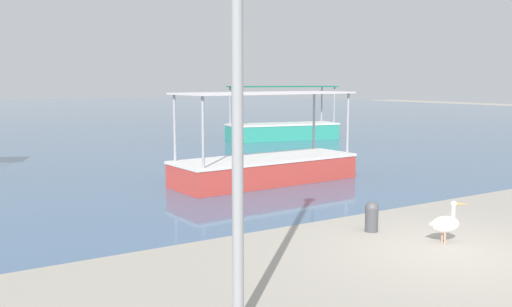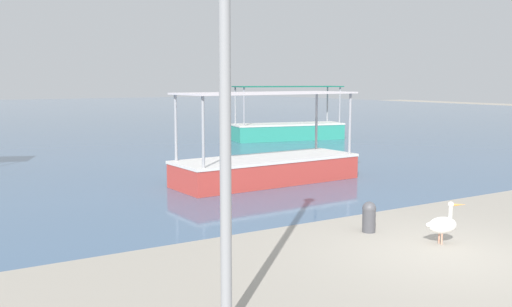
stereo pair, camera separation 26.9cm
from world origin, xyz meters
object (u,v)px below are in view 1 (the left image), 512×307
Objects in this scene: fishing_boat_far_left at (282,128)px; mooring_bollard at (372,216)px; lamp_post at (237,59)px; pelican at (446,223)px; fishing_boat_near_left at (265,164)px.

fishing_boat_far_left is 18.11m from mooring_bollard.
mooring_bollard is (4.59, 2.46, -2.95)m from lamp_post.
fishing_boat_far_left is 19.03m from pelican.
fishing_boat_far_left is 1.03× the size of fishing_boat_near_left.
pelican is (-0.68, -7.19, -0.18)m from fishing_boat_near_left.
fishing_boat_far_left is 7.47× the size of pelican.
mooring_bollard is (-0.59, 1.35, -0.05)m from pelican.
fishing_boat_far_left is 9.59× the size of mooring_bollard.
mooring_bollard is (-8.88, -15.79, -0.26)m from fishing_boat_far_left.
fishing_boat_far_left is at bearing 53.56° from lamp_post.
pelican is 0.14× the size of lamp_post.
fishing_boat_near_left is 7.23× the size of pelican.
fishing_boat_far_left is at bearing 52.59° from fishing_boat_near_left.
fishing_boat_far_left is at bearing 60.65° from mooring_bollard.
lamp_post is (-5.86, -8.30, 2.73)m from fishing_boat_near_left.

